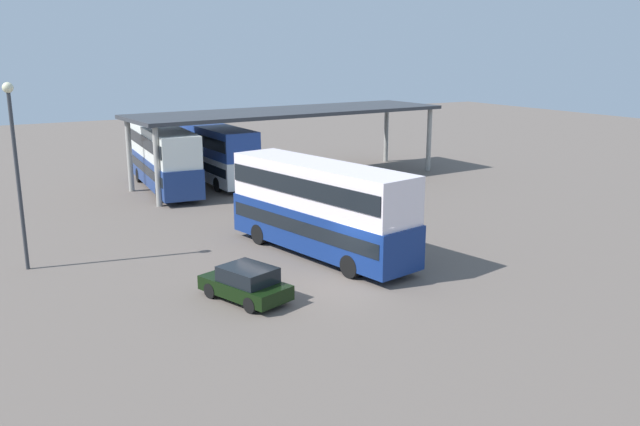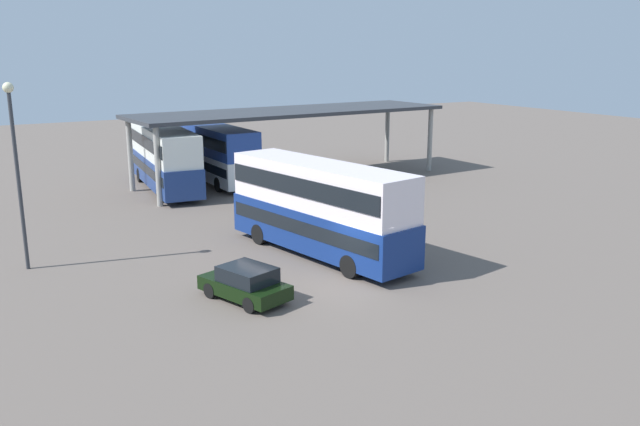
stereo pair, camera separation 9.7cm
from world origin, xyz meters
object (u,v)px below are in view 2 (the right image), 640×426
double_decker_near_canopy (164,156)px  double_decker_mid_row (216,151)px  double_decker_main (320,205)px  lamppost_tall (16,155)px  parked_hatchback (245,283)px

double_decker_near_canopy → double_decker_mid_row: 3.99m
double_decker_mid_row → double_decker_near_canopy: bearing=99.4°
double_decker_main → lamppost_tall: size_ratio=1.35×
parked_hatchback → double_decker_mid_row: bearing=-37.1°
double_decker_main → double_decker_mid_row: size_ratio=1.05×
double_decker_main → double_decker_near_canopy: double_decker_main is taller
double_decker_main → double_decker_mid_row: bearing=-17.2°
parked_hatchback → double_decker_mid_row: double_decker_mid_row is taller
double_decker_main → lamppost_tall: (-12.09, 4.55, 2.67)m
parked_hatchback → lamppost_tall: 11.44m
double_decker_near_canopy → double_decker_mid_row: (3.93, 0.72, -0.09)m
double_decker_near_canopy → double_decker_mid_row: size_ratio=1.12×
double_decker_main → lamppost_tall: lamppost_tall is taller
double_decker_main → double_decker_mid_row: (2.10, 18.63, -0.14)m
lamppost_tall → double_decker_main: bearing=-20.6°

